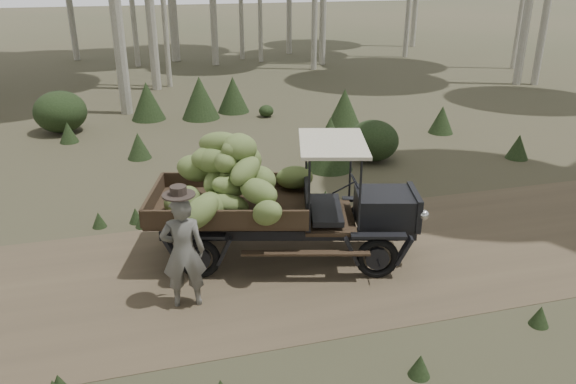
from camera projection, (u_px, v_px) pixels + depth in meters
name	position (u px, v px, depth m)	size (l,w,h in m)	color
ground	(206.00, 278.00, 8.81)	(120.00, 120.00, 0.00)	#473D2B
dirt_track	(206.00, 278.00, 8.81)	(70.00, 4.00, 0.01)	brown
banana_truck	(256.00, 188.00, 8.96)	(4.59, 2.58, 2.22)	black
farmer	(183.00, 251.00, 7.83)	(0.66, 0.49, 1.84)	#5B5953
undergrowth	(170.00, 210.00, 9.88)	(22.61, 21.57, 1.38)	#233319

